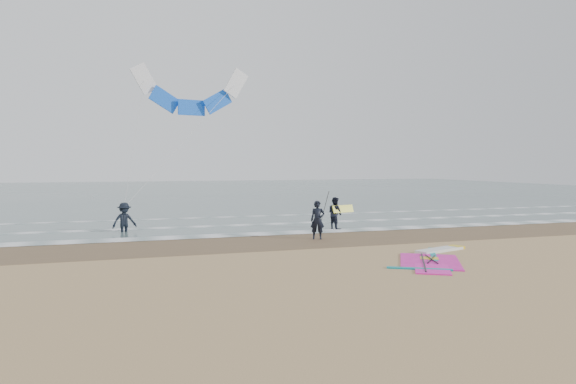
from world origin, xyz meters
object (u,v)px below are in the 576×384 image
object	(u,v)px
windsurf_rig	(434,258)
person_standing	(318,220)
person_walking	(335,213)
surf_kite	(191,94)
person_wading	(124,214)

from	to	relation	value
windsurf_rig	person_standing	world-z (taller)	person_standing
person_walking	surf_kite	size ratio (longest dim) A/B	0.21
person_standing	surf_kite	xyz separation A→B (m)	(-4.41, 9.14, 6.57)
person_standing	person_walking	world-z (taller)	person_standing
person_standing	surf_kite	bearing A→B (deg)	136.21
person_walking	person_wading	xyz separation A→B (m)	(-10.39, 2.04, 0.08)
person_walking	windsurf_rig	bearing A→B (deg)	161.24
person_walking	surf_kite	distance (m)	11.12
person_wading	surf_kite	world-z (taller)	surf_kite
person_standing	person_walking	xyz separation A→B (m)	(2.14, 3.05, -0.03)
person_standing	person_walking	bearing A→B (deg)	75.43
person_standing	person_wading	distance (m)	9.70
windsurf_rig	person_walking	world-z (taller)	person_walking
surf_kite	person_wading	bearing A→B (deg)	-133.48
person_wading	person_standing	bearing A→B (deg)	-46.88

